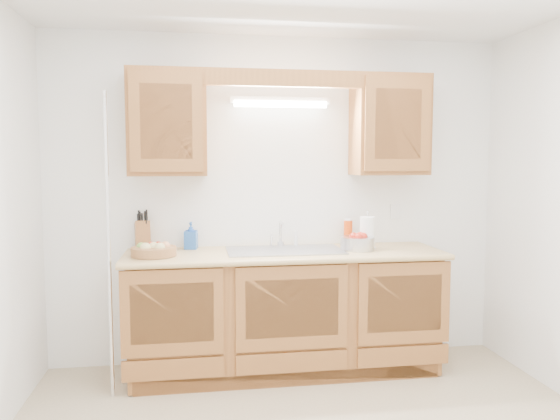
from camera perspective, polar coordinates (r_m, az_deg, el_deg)
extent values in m
cube|color=white|center=(4.24, -0.14, 1.02)|extent=(3.50, 0.02, 2.50)
cube|color=white|center=(1.38, 19.16, -7.98)|extent=(3.50, 0.02, 2.50)
cube|color=#A76631|center=(4.09, 0.50, -10.67)|extent=(2.20, 0.60, 0.86)
cube|color=tan|center=(3.98, 0.54, -4.63)|extent=(2.30, 0.63, 0.04)
cube|color=#A76631|center=(4.03, -11.66, 8.87)|extent=(0.55, 0.33, 0.75)
cube|color=#A76631|center=(4.29, 11.36, 8.65)|extent=(0.55, 0.33, 0.75)
cube|color=#A76631|center=(3.97, 0.55, 13.61)|extent=(2.20, 0.05, 0.12)
cylinder|color=white|center=(4.16, 0.07, 11.01)|extent=(0.70, 0.05, 0.05)
cube|color=white|center=(4.19, 0.00, 11.37)|extent=(0.76, 0.06, 0.05)
cube|color=#9E9EA3|center=(4.00, 0.50, -4.25)|extent=(0.84, 0.46, 0.01)
cube|color=#9E9EA3|center=(3.98, -2.50, -5.50)|extent=(0.39, 0.40, 0.16)
cube|color=#9E9EA3|center=(4.05, 3.44, -5.33)|extent=(0.39, 0.40, 0.16)
cylinder|color=silver|center=(4.19, 0.06, -3.58)|extent=(0.06, 0.06, 0.04)
cylinder|color=silver|center=(4.18, 0.06, -2.50)|extent=(0.02, 0.02, 0.16)
cylinder|color=silver|center=(4.12, 0.16, -1.35)|extent=(0.02, 0.12, 0.02)
cylinder|color=white|center=(4.20, 1.67, -3.00)|extent=(0.03, 0.03, 0.12)
cylinder|color=silver|center=(3.71, -17.46, -3.72)|extent=(0.03, 0.03, 2.00)
cube|color=white|center=(4.49, 11.95, -0.15)|extent=(0.08, 0.01, 0.12)
cylinder|color=#AE7746|center=(3.87, -13.06, -4.22)|extent=(0.41, 0.41, 0.06)
sphere|color=#D8C67F|center=(3.84, -13.87, -3.90)|extent=(0.08, 0.08, 0.08)
sphere|color=#D8C67F|center=(3.82, -12.47, -3.91)|extent=(0.08, 0.08, 0.08)
sphere|color=tan|center=(3.90, -11.90, -3.74)|extent=(0.07, 0.07, 0.07)
sphere|color=red|center=(3.92, -13.26, -3.73)|extent=(0.07, 0.07, 0.07)
sphere|color=#72A53F|center=(3.90, -14.30, -3.80)|extent=(0.07, 0.07, 0.07)
sphere|color=#D8C67F|center=(3.86, -13.08, -3.84)|extent=(0.08, 0.08, 0.08)
sphere|color=red|center=(3.94, -12.61, -3.68)|extent=(0.07, 0.07, 0.07)
cube|color=#A76631|center=(4.16, -14.16, -2.64)|extent=(0.13, 0.19, 0.23)
cylinder|color=black|center=(4.13, -14.61, -0.98)|extent=(0.02, 0.04, 0.09)
cylinder|color=black|center=(4.12, -14.22, -0.92)|extent=(0.02, 0.04, 0.09)
cylinder|color=black|center=(4.12, -13.83, -0.86)|extent=(0.02, 0.04, 0.09)
cylinder|color=black|center=(4.16, -14.43, -0.76)|extent=(0.02, 0.04, 0.09)
cylinder|color=black|center=(4.16, -13.91, -0.69)|extent=(0.02, 0.04, 0.09)
cylinder|color=black|center=(4.19, -14.53, -0.61)|extent=(0.02, 0.04, 0.09)
cylinder|color=black|center=(4.18, -13.75, -0.54)|extent=(0.02, 0.04, 0.09)
cylinder|color=#E9460C|center=(4.31, 7.13, -2.34)|extent=(0.08, 0.08, 0.19)
cylinder|color=white|center=(4.30, 7.14, -1.01)|extent=(0.07, 0.07, 0.01)
imported|color=#2255AD|center=(4.13, -9.29, -2.65)|extent=(0.11, 0.11, 0.20)
cube|color=#CC333F|center=(4.34, 7.06, -3.56)|extent=(0.11, 0.09, 0.01)
cube|color=green|center=(4.34, 7.06, -3.44)|extent=(0.11, 0.09, 0.02)
cylinder|color=silver|center=(4.15, 9.09, -3.95)|extent=(0.14, 0.14, 0.01)
cylinder|color=silver|center=(4.13, 9.12, -2.13)|extent=(0.02, 0.02, 0.28)
cylinder|color=white|center=(4.13, 9.12, -2.31)|extent=(0.13, 0.13, 0.23)
sphere|color=silver|center=(4.11, 9.15, -0.23)|extent=(0.02, 0.02, 0.02)
cylinder|color=silver|center=(4.08, 8.08, -3.46)|extent=(0.28, 0.28, 0.10)
sphere|color=red|center=(4.07, 7.70, -2.80)|extent=(0.07, 0.07, 0.07)
sphere|color=red|center=(4.10, 8.40, -2.74)|extent=(0.07, 0.07, 0.07)
sphere|color=red|center=(4.05, 8.21, -2.85)|extent=(0.07, 0.07, 0.07)
sphere|color=red|center=(4.07, 8.69, -2.81)|extent=(0.07, 0.07, 0.07)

